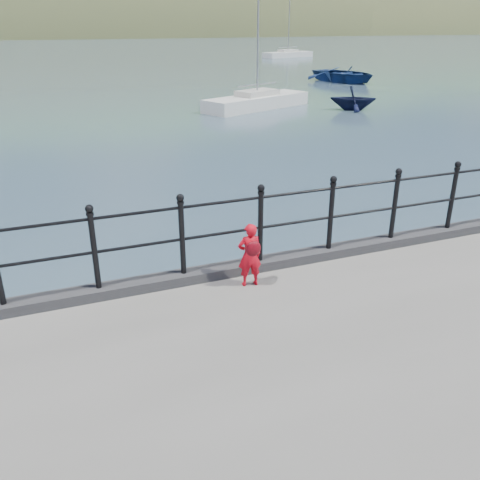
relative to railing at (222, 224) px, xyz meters
name	(u,v)px	position (x,y,z in m)	size (l,w,h in m)	color
ground	(221,326)	(0.00, 0.15, -1.82)	(600.00, 600.00, 0.00)	#2D4251
kerb	(223,270)	(0.00, 0.00, -0.75)	(60.00, 0.30, 0.15)	#28282B
railing	(222,224)	(0.00, 0.00, 0.00)	(18.11, 0.11, 1.20)	black
far_shore	(128,85)	(38.34, 239.56, -24.39)	(830.00, 200.00, 156.00)	#333A21
child	(250,254)	(0.25, -0.43, -0.34)	(0.36, 0.31, 0.94)	red
launch_blue	(344,74)	(21.17, 30.31, -1.21)	(4.25, 5.95, 1.23)	navy
launch_navy	(353,98)	(13.99, 17.97, -1.18)	(2.12, 2.45, 1.29)	black
sailboat_far	(288,55)	(30.89, 60.08, -1.48)	(7.86, 4.12, 10.65)	silver
sailboat_near	(257,102)	(9.30, 20.42, -1.48)	(6.97, 4.43, 9.24)	silver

